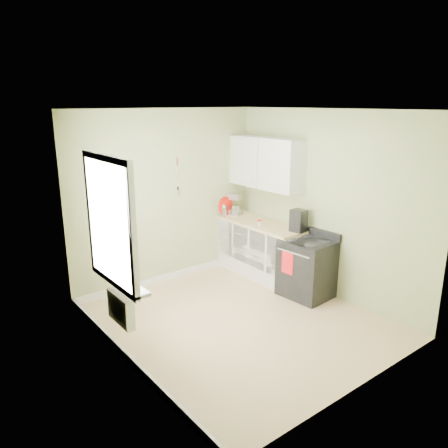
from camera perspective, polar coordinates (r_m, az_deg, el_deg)
floor at (r=5.91m, az=2.10°, el=-12.60°), size 3.20×3.60×0.02m
ceiling at (r=5.20m, az=2.41°, el=14.81°), size 3.20×3.60×0.02m
wall_back at (r=6.84m, az=-7.55°, el=3.42°), size 3.20×0.02×2.70m
wall_left at (r=4.58m, az=-13.44°, el=-3.09°), size 0.02×3.60×2.70m
wall_right at (r=6.52m, az=13.17°, el=2.53°), size 0.02×3.60×2.70m
base_cabinets at (r=7.21m, az=5.00°, el=-3.42°), size 0.60×1.60×0.87m
countertop at (r=7.07m, az=5.02°, el=0.05°), size 0.64×1.60×0.04m
upper_cabinets at (r=7.03m, az=5.47°, el=7.96°), size 0.35×1.40×0.80m
window at (r=4.79m, az=-14.80°, el=0.18°), size 0.06×1.14×1.44m
window_sill at (r=5.03m, az=-13.50°, el=-7.05°), size 0.18×1.14×0.04m
radiator at (r=5.12m, az=-13.33°, el=-10.72°), size 0.12×0.50×0.35m
wall_utensils at (r=6.88m, az=-6.04°, el=5.35°), size 0.02×0.14×0.58m
stove at (r=6.55m, az=10.74°, el=-5.66°), size 0.66×0.74×0.98m
stand_mixer at (r=7.54m, az=1.03°, el=2.60°), size 0.30×0.37×0.40m
kettle at (r=7.42m, az=-0.09°, el=1.84°), size 0.20×0.12×0.20m
coffee_maker at (r=6.60m, az=9.69°, el=0.35°), size 0.21×0.23×0.33m
red_tray at (r=7.43m, az=0.22°, el=2.35°), size 0.33×0.10×0.32m
jar at (r=6.89m, az=4.64°, el=0.17°), size 0.07×0.07×0.08m
plant_a at (r=4.67m, az=-11.69°, el=-6.42°), size 0.19×0.16×0.31m
plant_b at (r=5.10m, az=-14.21°, el=-4.74°), size 0.20×0.21×0.30m
plant_c at (r=5.35m, az=-15.43°, el=-3.93°), size 0.22×0.22×0.29m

